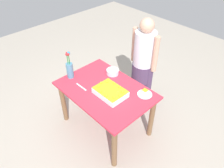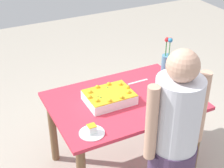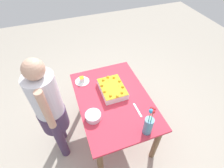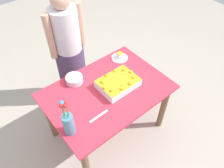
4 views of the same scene
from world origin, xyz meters
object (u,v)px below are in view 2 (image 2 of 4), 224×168
(fruit_bowl, at_px, (163,109))
(sheet_cake, at_px, (109,97))
(serving_plate_with_slice, at_px, (92,131))
(person_standing, at_px, (174,139))
(flower_vase, at_px, (166,63))
(cake_knife, at_px, (138,82))

(fruit_bowl, bearing_deg, sheet_cake, -47.20)
(serving_plate_with_slice, height_order, person_standing, person_standing)
(flower_vase, bearing_deg, fruit_bowl, 53.90)
(sheet_cake, relative_size, cake_knife, 1.91)
(sheet_cake, bearing_deg, serving_plate_with_slice, 47.22)
(serving_plate_with_slice, bearing_deg, flower_vase, -153.95)
(flower_vase, height_order, fruit_bowl, flower_vase)
(person_standing, bearing_deg, cake_knife, -16.22)
(fruit_bowl, height_order, person_standing, person_standing)
(sheet_cake, bearing_deg, person_standing, 97.92)
(fruit_bowl, bearing_deg, person_standing, 64.50)
(serving_plate_with_slice, distance_m, fruit_bowl, 0.60)
(sheet_cake, xyz_separation_m, person_standing, (-0.10, 0.75, 0.08))
(flower_vase, xyz_separation_m, fruit_bowl, (0.35, 0.47, -0.10))
(flower_vase, height_order, person_standing, person_standing)
(sheet_cake, distance_m, person_standing, 0.77)
(sheet_cake, relative_size, flower_vase, 0.98)
(sheet_cake, relative_size, person_standing, 0.26)
(cake_knife, bearing_deg, flower_vase, -6.86)
(cake_knife, relative_size, fruit_bowl, 1.17)
(serving_plate_with_slice, height_order, cake_knife, serving_plate_with_slice)
(flower_vase, bearing_deg, cake_knife, -5.94)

